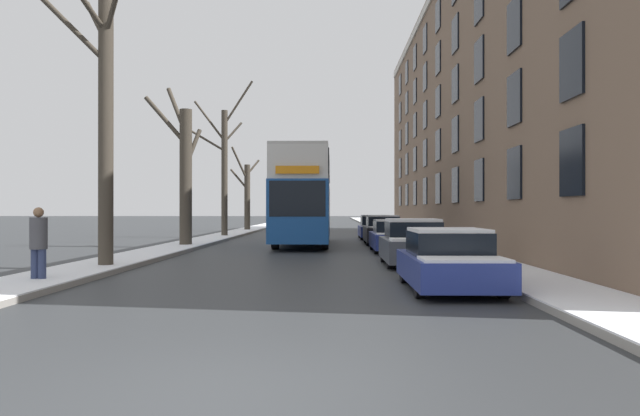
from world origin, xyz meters
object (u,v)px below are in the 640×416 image
object	(u,v)px
bare_tree_left_0	(104,119)
bare_tree_left_1	(185,172)
parked_car_1	(413,244)
parked_car_0	(449,261)
bare_tree_left_2	(224,167)
parked_car_2	(394,237)
parked_car_3	(383,231)
double_decker_bus	(304,193)
bare_tree_left_3	(247,194)
parked_car_4	(375,228)
pedestrian_left_sidewalk	(39,243)
oncoming_van	(296,216)

from	to	relation	value
bare_tree_left_0	bare_tree_left_1	size ratio (longest dim) A/B	1.18
parked_car_1	parked_car_0	bearing A→B (deg)	-90.00
parked_car_1	bare_tree_left_2	bearing A→B (deg)	116.21
bare_tree_left_1	bare_tree_left_2	bearing A→B (deg)	89.53
bare_tree_left_2	parked_car_2	world-z (taller)	bare_tree_left_2
parked_car_0	parked_car_3	distance (m)	17.74
double_decker_bus	parked_car_1	size ratio (longest dim) A/B	2.87
double_decker_bus	parked_car_2	world-z (taller)	double_decker_bus
bare_tree_left_1	parked_car_3	xyz separation A→B (m)	(9.30, 2.97, -2.80)
parked_car_0	parked_car_2	world-z (taller)	parked_car_0
bare_tree_left_0	parked_car_1	distance (m)	9.99
bare_tree_left_1	bare_tree_left_3	xyz separation A→B (m)	(-0.07, 21.22, -0.51)
bare_tree_left_2	parked_car_4	size ratio (longest dim) A/B	2.22
bare_tree_left_2	parked_car_4	bearing A→B (deg)	-7.53
parked_car_0	pedestrian_left_sidewalk	bearing A→B (deg)	176.41
bare_tree_left_2	parked_car_3	distance (m)	12.13
bare_tree_left_1	double_decker_bus	distance (m)	5.90
parked_car_0	oncoming_van	xyz separation A→B (m)	(-5.57, 37.84, 0.61)
parked_car_3	bare_tree_left_0	bearing A→B (deg)	-123.89
parked_car_1	parked_car_4	size ratio (longest dim) A/B	0.90
bare_tree_left_0	pedestrian_left_sidewalk	distance (m)	4.94
double_decker_bus	pedestrian_left_sidewalk	distance (m)	17.40
pedestrian_left_sidewalk	double_decker_bus	bearing A→B (deg)	81.08
parked_car_3	pedestrian_left_sidewalk	xyz separation A→B (m)	(-9.31, -17.16, 0.31)
bare_tree_left_2	double_decker_bus	bearing A→B (deg)	-55.33
bare_tree_left_1	parked_car_1	distance (m)	13.12
parked_car_3	bare_tree_left_2	bearing A→B (deg)	143.02
bare_tree_left_2	pedestrian_left_sidewalk	bearing A→B (deg)	-90.21
parked_car_4	parked_car_1	bearing A→B (deg)	-90.00
parked_car_0	bare_tree_left_0	bearing A→B (deg)	155.35
bare_tree_left_3	oncoming_van	bearing A→B (deg)	26.03
bare_tree_left_0	bare_tree_left_1	distance (m)	10.63
bare_tree_left_3	double_decker_bus	size ratio (longest dim) A/B	0.59
parked_car_1	bare_tree_left_0	bearing A→B (deg)	-169.00
bare_tree_left_3	pedestrian_left_sidewalk	world-z (taller)	bare_tree_left_3
bare_tree_left_1	double_decker_bus	bearing A→B (deg)	23.20
bare_tree_left_1	bare_tree_left_3	bearing A→B (deg)	90.19
parked_car_1	parked_car_4	bearing A→B (deg)	90.00
bare_tree_left_2	oncoming_van	distance (m)	14.02
parked_car_4	parked_car_0	bearing A→B (deg)	-90.00
parked_car_0	parked_car_2	bearing A→B (deg)	90.00
bare_tree_left_2	parked_car_2	size ratio (longest dim) A/B	2.19
parked_car_3	parked_car_2	bearing A→B (deg)	-90.00
bare_tree_left_1	parked_car_0	size ratio (longest dim) A/B	1.76
parked_car_3	bare_tree_left_1	bearing A→B (deg)	-162.28
double_decker_bus	parked_car_2	xyz separation A→B (m)	(3.95, -4.81, -1.94)
parked_car_2	oncoming_van	xyz separation A→B (m)	(-5.57, 25.59, 0.61)
bare_tree_left_1	oncoming_van	distance (m)	23.48
parked_car_4	oncoming_van	bearing A→B (deg)	111.18
bare_tree_left_3	oncoming_van	world-z (taller)	bare_tree_left_3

